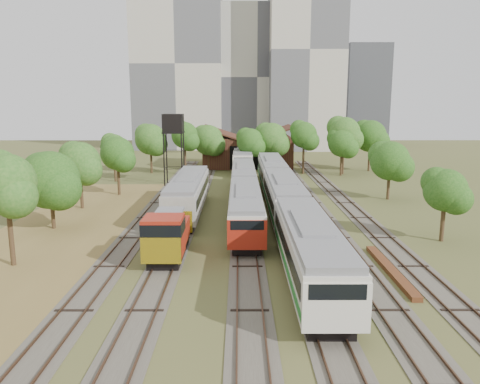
{
  "coord_description": "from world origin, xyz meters",
  "views": [
    {
      "loc": [
        -2.62,
        -28.92,
        11.68
      ],
      "look_at": [
        -2.49,
        19.09,
        2.5
      ],
      "focal_mm": 35.0,
      "sensor_mm": 36.0,
      "label": 1
    }
  ],
  "objects_px": {
    "railcar_red_set": "(244,192)",
    "railcar_green_set": "(284,198)",
    "shunter_locomotive": "(167,236)",
    "water_tower": "(173,125)"
  },
  "relations": [
    {
      "from": "railcar_red_set",
      "to": "railcar_green_set",
      "type": "bearing_deg",
      "value": -47.25
    },
    {
      "from": "water_tower",
      "to": "railcar_red_set",
      "type": "bearing_deg",
      "value": -58.07
    },
    {
      "from": "shunter_locomotive",
      "to": "water_tower",
      "type": "height_order",
      "value": "water_tower"
    },
    {
      "from": "water_tower",
      "to": "railcar_green_set",
      "type": "bearing_deg",
      "value": -55.49
    },
    {
      "from": "railcar_red_set",
      "to": "railcar_green_set",
      "type": "xyz_separation_m",
      "value": [
        4.0,
        -4.33,
        0.19
      ]
    },
    {
      "from": "railcar_green_set",
      "to": "shunter_locomotive",
      "type": "bearing_deg",
      "value": -128.41
    },
    {
      "from": "shunter_locomotive",
      "to": "water_tower",
      "type": "distance_m",
      "value": 33.76
    },
    {
      "from": "railcar_red_set",
      "to": "water_tower",
      "type": "relative_size",
      "value": 3.41
    },
    {
      "from": "railcar_red_set",
      "to": "water_tower",
      "type": "bearing_deg",
      "value": 121.93
    },
    {
      "from": "railcar_red_set",
      "to": "shunter_locomotive",
      "type": "height_order",
      "value": "railcar_red_set"
    }
  ]
}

